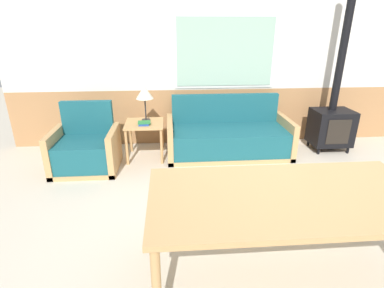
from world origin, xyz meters
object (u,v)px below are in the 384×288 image
Objects in this scene: couch at (228,138)px; armchair at (86,150)px; dining_table at (289,202)px; table_lamp at (145,93)px; wood_stove at (332,117)px; side_table at (145,128)px.

armchair is (-2.06, -0.38, 0.01)m from couch.
couch is at bearing 88.83° from dining_table.
table_lamp is 2.93m from wood_stove.
table_lamp is (0.02, 0.10, 0.50)m from side_table.
dining_table is (-0.05, -2.49, 0.43)m from couch.
armchair is 0.35× the size of wood_stove.
dining_table is at bearing -64.78° from table_lamp.
dining_table is (1.19, -2.53, -0.27)m from table_lamp.
couch is at bearing 2.67° from side_table.
side_table is at bearing -101.97° from table_lamp.
side_table is at bearing -178.06° from wood_stove.
wood_stove reaches higher than table_lamp.
table_lamp is 0.26× the size of dining_table.
dining_table reaches higher than side_table.
armchair is 3.74m from wood_stove.
armchair is at bearing 133.45° from dining_table.
wood_stove reaches higher than armchair.
wood_stove is (1.70, 2.53, -0.15)m from dining_table.
couch reaches higher than side_table.
side_table is 0.27× the size of dining_table.
armchair reaches higher than couch.
couch is at bearing -178.62° from wood_stove.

